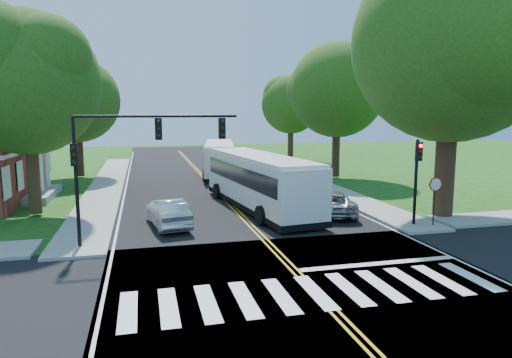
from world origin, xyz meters
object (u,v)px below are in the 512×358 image
object	(u,v)px
bus_lead	(259,180)
dark_sedan	(287,182)
signal_nw	(132,148)
hatchback	(168,213)
bus_follow	(219,158)
signal_ne	(417,171)
suv	(332,202)

from	to	relation	value
bus_lead	dark_sedan	xyz separation A→B (m)	(3.92, 6.38, -1.15)
signal_nw	dark_sedan	world-z (taller)	signal_nw
dark_sedan	signal_nw	bearing A→B (deg)	61.53
hatchback	dark_sedan	bearing A→B (deg)	-143.79
signal_nw	hatchback	xyz separation A→B (m)	(1.62, 3.08, -3.63)
signal_nw	hatchback	world-z (taller)	signal_nw
bus_lead	dark_sedan	world-z (taller)	bus_lead
signal_nw	bus_follow	distance (m)	23.53
hatchback	signal_ne	bearing A→B (deg)	157.20
suv	signal_ne	bearing A→B (deg)	143.40
signal_ne	dark_sedan	world-z (taller)	signal_ne
signal_ne	hatchback	bearing A→B (deg)	166.15
bus_lead	suv	xyz separation A→B (m)	(3.78, -2.55, -1.06)
signal_nw	dark_sedan	xyz separation A→B (m)	(11.22, 12.73, -3.76)
signal_nw	signal_ne	distance (m)	14.13
hatchback	dark_sedan	distance (m)	13.62
signal_nw	bus_follow	bearing A→B (deg)	71.32
signal_nw	suv	size ratio (longest dim) A/B	1.42
bus_lead	dark_sedan	size ratio (longest dim) A/B	3.14
dark_sedan	suv	bearing A→B (deg)	101.99
bus_lead	suv	size ratio (longest dim) A/B	2.61
bus_follow	bus_lead	bearing A→B (deg)	98.91
signal_ne	bus_follow	distance (m)	23.12
signal_nw	bus_lead	xyz separation A→B (m)	(7.30, 6.35, -2.60)
signal_ne	suv	world-z (taller)	signal_ne
signal_nw	bus_lead	distance (m)	10.02
signal_ne	bus_lead	xyz separation A→B (m)	(-6.75, 6.34, -1.19)
signal_ne	hatchback	size ratio (longest dim) A/B	0.98
dark_sedan	bus_follow	bearing A→B (deg)	-55.39
signal_nw	signal_ne	xyz separation A→B (m)	(14.06, 0.01, -1.41)
bus_lead	hatchback	size ratio (longest dim) A/B	2.94
signal_nw	bus_follow	world-z (taller)	signal_nw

